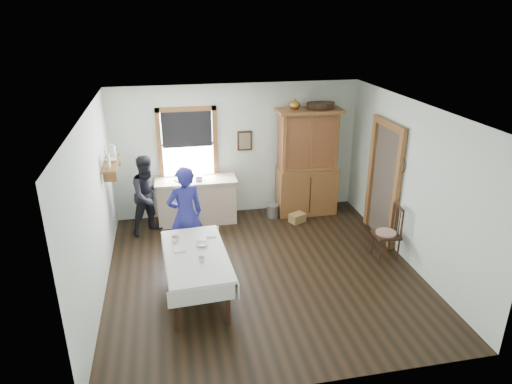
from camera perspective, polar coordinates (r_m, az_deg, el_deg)
The scene contains 20 objects.
room at distance 7.04m, azimuth 0.91°, elevation -0.53°, with size 5.01×5.01×2.70m.
window at distance 9.15m, azimuth -8.57°, elevation 6.45°, with size 1.18×0.07×1.48m.
doorway at distance 8.66m, azimuth 15.75°, elevation 1.69°, with size 0.09×1.14×2.22m.
wall_shelf at distance 8.33m, azimuth -17.62°, elevation 3.66°, with size 0.24×1.00×0.44m.
framed_picture at distance 9.29m, azimuth -1.41°, elevation 6.41°, with size 0.30×0.04×0.40m, color #321E11.
rug_beater at distance 8.03m, azimuth 17.84°, elevation 4.07°, with size 0.27×0.27×0.01m, color black.
work_counter at distance 9.24m, azimuth -7.39°, elevation -1.05°, with size 1.59×0.60×0.91m, color #CCB18E.
china_hutch at distance 9.42m, azimuth 6.44°, elevation 3.68°, with size 1.30×0.62×2.21m, color brown.
dining_table at distance 6.99m, azimuth -7.37°, elevation -10.16°, with size 0.93×1.76×0.70m, color silver.
spindle_chair at distance 8.16m, azimuth 16.01°, elevation -4.85°, with size 0.44×0.44×0.97m, color #321E11.
pail at distance 9.49m, azimuth 2.10°, elevation -2.37°, with size 0.25×0.25×0.27m, color #9A9CA1.
wicker_basket at distance 9.31m, azimuth 5.19°, elevation -3.23°, with size 0.31×0.22×0.18m, color olive.
woman_blue at distance 7.74m, azimuth -8.79°, elevation -3.23°, with size 0.57×0.38×1.56m, color navy.
figure_dark at distance 8.86m, azimuth -13.22°, elevation -0.72°, with size 0.70×0.54×1.43m, color black.
table_cup_a at distance 7.14m, azimuth -10.03°, elevation -5.83°, with size 0.13×0.13×0.10m, color silver.
table_cup_b at distance 6.56m, azimuth -6.83°, elevation -8.39°, with size 0.10×0.10×0.09m, color silver.
table_bowl at distance 7.00m, azimuth -6.79°, elevation -6.47°, with size 0.21×0.21×0.05m, color silver.
counter_book at distance 8.98m, azimuth -9.88°, elevation 1.29°, with size 0.16×0.21×0.02m, color #73674C.
counter_bowl at distance 8.92m, azimuth -9.00°, elevation 1.34°, with size 0.19×0.19×0.06m, color silver.
shelf_bowl at distance 8.33m, azimuth -17.63°, elevation 3.84°, with size 0.22×0.22×0.05m, color silver.
Camera 1 is at (-1.39, -6.35, 4.06)m, focal length 32.00 mm.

